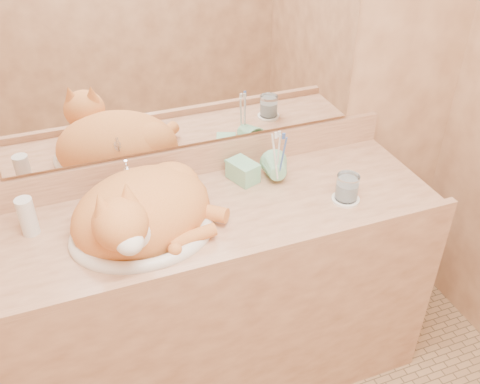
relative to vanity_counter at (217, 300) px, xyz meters
name	(u,v)px	position (x,y,z in m)	size (l,w,h in m)	color
wall_back	(185,75)	(0.00, 0.28, 0.82)	(2.40, 0.02, 2.50)	#996645
vanity_counter	(217,300)	(0.00, 0.00, 0.00)	(1.60, 0.55, 0.85)	#935E42
mirror	(184,35)	(0.00, 0.26, 0.97)	(1.30, 0.02, 0.80)	white
sink_basin	(140,216)	(-0.25, -0.02, 0.50)	(0.46, 0.39, 0.15)	white
faucet	(129,184)	(-0.25, 0.16, 0.51)	(0.04, 0.11, 0.16)	white
cat	(141,209)	(-0.25, -0.01, 0.51)	(0.48, 0.40, 0.26)	#CA6B2E
soap_dispenser	(254,167)	(0.19, 0.10, 0.51)	(0.08, 0.08, 0.17)	#7DC99E
toothbrush_cup	(278,175)	(0.27, 0.07, 0.47)	(0.10, 0.10, 0.10)	#7DC99E
toothbrushes	(279,155)	(0.27, 0.07, 0.56)	(0.04, 0.04, 0.23)	silver
saucer	(346,199)	(0.46, -0.09, 0.43)	(0.10, 0.10, 0.01)	white
water_glass	(347,187)	(0.46, -0.09, 0.48)	(0.08, 0.08, 0.09)	white
lotion_bottle	(27,217)	(-0.59, 0.11, 0.49)	(0.06, 0.06, 0.13)	silver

